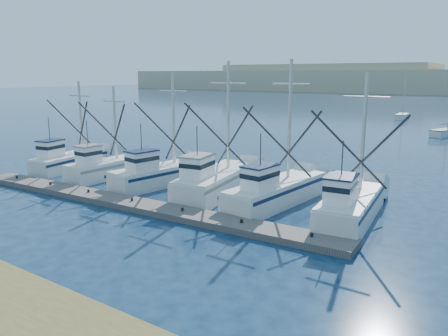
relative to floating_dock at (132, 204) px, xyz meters
The scene contains 5 objects.
ground 9.51m from the floating_dock, 40.57° to the right, with size 500.00×500.00×0.00m, color #0B1E34.
floating_dock is the anchor object (origin of this frame).
trawler_fleet 5.26m from the floating_dock, 78.70° to the left, with size 28.58×9.27×9.26m.
sailboat_near 48.72m from the floating_dock, 75.80° to the left, with size 3.72×6.04×8.10m.
sailboat_far 68.01m from the floating_dock, 88.61° to the left, with size 1.98×4.92×8.10m.
Camera 1 is at (12.62, -12.71, 8.32)m, focal length 35.00 mm.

